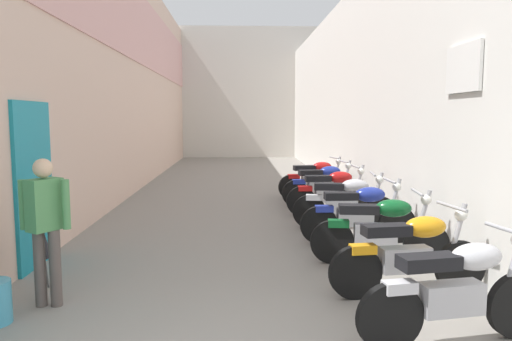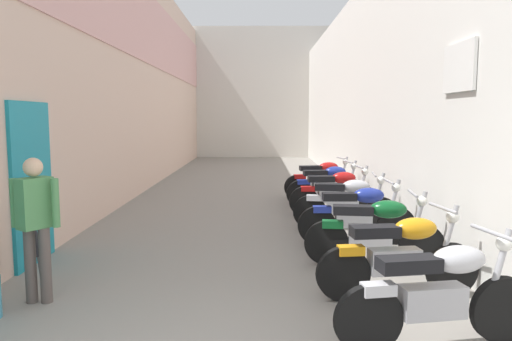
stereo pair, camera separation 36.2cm
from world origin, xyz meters
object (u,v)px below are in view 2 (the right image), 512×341
motorcycle_fourth (357,213)px  motorcycle_third (375,230)px  motorcycle_seventh (328,184)px  umbrella_leaning (32,233)px  motorcycle_fifth (346,202)px  motorcycle_second (400,254)px  motorcycle_nearest (439,292)px  motorcycle_eighth (322,178)px  pedestrian_by_doorway (36,219)px  motorcycle_sixth (335,192)px

motorcycle_fourth → motorcycle_third: bearing=-90.0°
motorcycle_seventh → umbrella_leaning: size_ratio=1.91×
motorcycle_fifth → umbrella_leaning: size_ratio=1.91×
motorcycle_second → umbrella_leaning: size_ratio=1.91×
motorcycle_second → umbrella_leaning: bearing=177.0°
motorcycle_nearest → motorcycle_eighth: bearing=90.0°
pedestrian_by_doorway → umbrella_leaning: (-0.22, 0.37, -0.24)m
motorcycle_second → pedestrian_by_doorway: (-3.92, -0.15, 0.42)m
motorcycle_fourth → motorcycle_eighth: size_ratio=1.01×
motorcycle_nearest → umbrella_leaning: size_ratio=1.90×
motorcycle_fourth → motorcycle_eighth: 4.28m
motorcycle_fourth → pedestrian_by_doorway: pedestrian_by_doorway is taller
motorcycle_third → motorcycle_fifth: size_ratio=1.00×
motorcycle_fifth → umbrella_leaning: 5.14m
motorcycle_eighth → umbrella_leaning: (-4.14, -6.33, 0.18)m
motorcycle_sixth → pedestrian_by_doorway: (-3.92, -4.61, 0.42)m
pedestrian_by_doorway → motorcycle_fifth: bearing=41.1°
umbrella_leaning → motorcycle_nearest: bearing=-18.4°
motorcycle_fifth → pedestrian_by_doorway: 5.21m
motorcycle_third → pedestrian_by_doorway: pedestrian_by_doorway is taller
motorcycle_sixth → umbrella_leaning: size_ratio=1.92×
motorcycle_nearest → motorcycle_seventh: (0.00, 6.69, 0.00)m
motorcycle_seventh → motorcycle_eighth: bearing=90.0°
motorcycle_seventh → pedestrian_by_doorway: pedestrian_by_doorway is taller
umbrella_leaning → motorcycle_seventh: bearing=52.1°
motorcycle_nearest → motorcycle_eighth: size_ratio=1.00×
motorcycle_nearest → motorcycle_fifth: (0.00, 4.43, 0.00)m
motorcycle_nearest → motorcycle_eighth: same height
umbrella_leaning → motorcycle_sixth: bearing=45.8°
motorcycle_seventh → motorcycle_eighth: size_ratio=1.00×
motorcycle_third → motorcycle_fourth: bearing=90.0°
motorcycle_fifth → motorcycle_seventh: (0.00, 2.26, 0.00)m
pedestrian_by_doorway → motorcycle_fourth: bearing=31.7°
motorcycle_second → umbrella_leaning: 4.15m
motorcycle_second → motorcycle_fifth: bearing=90.0°
motorcycle_second → pedestrian_by_doorway: pedestrian_by_doorway is taller
motorcycle_fifth → motorcycle_sixth: bearing=90.0°
motorcycle_fourth → motorcycle_fifth: bearing=90.0°
motorcycle_fourth → motorcycle_sixth: (-0.00, 2.19, 0.00)m
motorcycle_sixth → pedestrian_by_doorway: size_ratio=1.18×
motorcycle_third → motorcycle_fourth: same height
motorcycle_nearest → motorcycle_fourth: (0.00, 3.43, 0.00)m
motorcycle_eighth → pedestrian_by_doorway: pedestrian_by_doorway is taller
motorcycle_fifth → motorcycle_eighth: 3.28m
motorcycle_nearest → motorcycle_second: 1.16m
motorcycle_nearest → motorcycle_fourth: bearing=90.0°
motorcycle_second → motorcycle_fifth: same height
motorcycle_fifth → motorcycle_sixth: 1.20m
motorcycle_fourth → umbrella_leaning: 4.62m
motorcycle_sixth → motorcycle_eighth: bearing=90.0°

